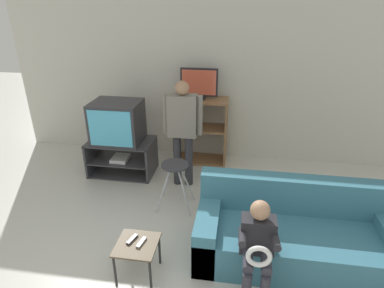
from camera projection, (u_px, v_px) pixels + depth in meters
name	position (u px, v px, depth m)	size (l,w,h in m)	color
wall_back	(210.00, 78.00, 4.98)	(6.40, 0.06, 2.60)	beige
tv_stand	(122.00, 157.00, 4.82)	(0.95, 0.58, 0.52)	#38383D
television_main	(117.00, 122.00, 4.59)	(0.69, 0.56, 0.59)	#2D2D33
media_shelf	(201.00, 130.00, 5.06)	(0.82, 0.41, 1.04)	#8E6642
television_flat	(199.00, 84.00, 4.78)	(0.56, 0.20, 0.46)	black
folding_stool	(175.00, 173.00, 3.91)	(0.46, 0.38, 0.61)	#B7B7BC
snack_table	(137.00, 248.00, 2.98)	(0.38, 0.38, 0.37)	brown
remote_control_black	(132.00, 239.00, 3.00)	(0.04, 0.14, 0.02)	#232328
remote_control_white	(141.00, 242.00, 2.96)	(0.04, 0.14, 0.02)	gray
couch	(294.00, 235.00, 3.22)	(1.96, 0.82, 0.78)	teal
person_standing_adult	(183.00, 125.00, 4.26)	(0.53, 0.20, 1.49)	#2D2D33
person_seated_child	(258.00, 243.00, 2.73)	(0.33, 0.43, 0.90)	#2D2D38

